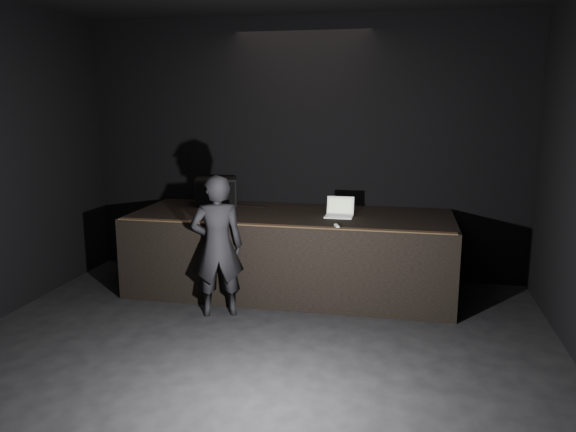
{
  "coord_description": "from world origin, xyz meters",
  "views": [
    {
      "loc": [
        1.36,
        -4.04,
        2.38
      ],
      "look_at": [
        0.05,
        2.3,
        1.06
      ],
      "focal_mm": 35.0,
      "sensor_mm": 36.0,
      "label": 1
    }
  ],
  "objects_px": {
    "stage_monitor": "(216,192)",
    "beer_can": "(231,211)",
    "laptop": "(340,211)",
    "stage_riser": "(291,252)",
    "person": "(217,246)"
  },
  "relations": [
    {
      "from": "laptop",
      "to": "beer_can",
      "type": "height_order",
      "value": "laptop"
    },
    {
      "from": "stage_riser",
      "to": "beer_can",
      "type": "bearing_deg",
      "value": -153.88
    },
    {
      "from": "laptop",
      "to": "stage_riser",
      "type": "bearing_deg",
      "value": 179.91
    },
    {
      "from": "stage_riser",
      "to": "beer_can",
      "type": "height_order",
      "value": "beer_can"
    },
    {
      "from": "laptop",
      "to": "person",
      "type": "bearing_deg",
      "value": -141.22
    },
    {
      "from": "stage_monitor",
      "to": "laptop",
      "type": "distance_m",
      "value": 1.79
    },
    {
      "from": "stage_monitor",
      "to": "laptop",
      "type": "height_order",
      "value": "stage_monitor"
    },
    {
      "from": "stage_monitor",
      "to": "laptop",
      "type": "relative_size",
      "value": 1.88
    },
    {
      "from": "laptop",
      "to": "beer_can",
      "type": "relative_size",
      "value": 2.37
    },
    {
      "from": "stage_riser",
      "to": "person",
      "type": "relative_size",
      "value": 2.49
    },
    {
      "from": "stage_monitor",
      "to": "beer_can",
      "type": "relative_size",
      "value": 4.46
    },
    {
      "from": "laptop",
      "to": "person",
      "type": "relative_size",
      "value": 0.21
    },
    {
      "from": "stage_riser",
      "to": "laptop",
      "type": "bearing_deg",
      "value": -0.8
    },
    {
      "from": "stage_riser",
      "to": "stage_monitor",
      "type": "height_order",
      "value": "stage_monitor"
    },
    {
      "from": "person",
      "to": "beer_can",
      "type": "bearing_deg",
      "value": -108.22
    }
  ]
}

